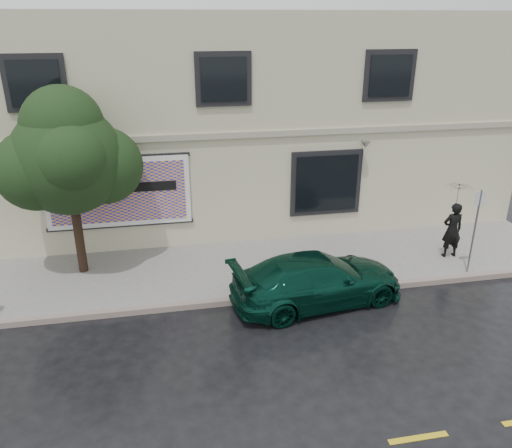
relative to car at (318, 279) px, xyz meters
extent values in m
plane|color=black|center=(-1.81, -1.20, -0.65)|extent=(90.00, 90.00, 0.00)
cube|color=#97948F|center=(-1.81, 2.05, -0.57)|extent=(20.00, 3.50, 0.15)
cube|color=gray|center=(-1.81, 0.30, -0.57)|extent=(20.00, 0.18, 0.16)
cube|color=beige|center=(-1.81, 7.80, 2.85)|extent=(20.00, 8.00, 7.00)
cube|color=#9E9984|center=(-1.81, 3.76, 2.95)|extent=(20.00, 0.12, 0.18)
cube|color=black|center=(1.39, 3.76, 1.30)|extent=(2.30, 0.10, 2.10)
cube|color=black|center=(1.39, 3.70, 1.30)|extent=(2.00, 0.05, 1.80)
cube|color=black|center=(-6.81, 3.70, 4.55)|extent=(1.30, 0.05, 1.20)
cube|color=black|center=(-1.81, 3.70, 4.55)|extent=(1.30, 0.05, 1.20)
cube|color=black|center=(3.19, 3.70, 4.55)|extent=(1.30, 0.05, 1.20)
cube|color=white|center=(-5.01, 3.73, 1.40)|extent=(4.20, 0.06, 2.10)
cube|color=#F69936|center=(-5.01, 3.69, 1.40)|extent=(3.90, 0.04, 1.80)
cube|color=black|center=(-5.01, 3.76, 0.35)|extent=(4.30, 0.10, 0.10)
cube|color=black|center=(-5.01, 3.76, 2.45)|extent=(4.30, 0.10, 0.10)
cube|color=black|center=(-5.01, 3.66, 1.55)|extent=(3.40, 0.02, 0.28)
imported|color=#083326|center=(0.00, 0.00, 0.00)|extent=(4.69, 2.62, 1.29)
imported|color=black|center=(4.61, 1.54, 0.35)|extent=(0.62, 0.41, 1.69)
imported|color=black|center=(4.61, 1.54, 1.51)|extent=(1.11, 1.11, 0.63)
cylinder|color=#332116|center=(-6.07, 2.63, 0.65)|extent=(0.25, 0.25, 2.29)
sphere|color=black|center=(-6.07, 2.63, 2.74)|extent=(2.89, 2.89, 2.89)
cylinder|color=gray|center=(4.58, 0.50, 0.72)|extent=(0.05, 0.05, 2.44)
cube|color=silver|center=(4.58, 0.50, 1.70)|extent=(0.30, 0.02, 0.39)
camera|label=1|loc=(-3.64, -10.66, 6.12)|focal=35.00mm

